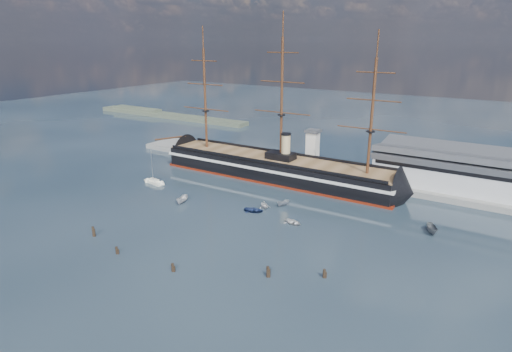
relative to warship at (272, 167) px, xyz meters
The scene contains 18 objects.
ground 21.60m from the warship, 70.46° to the right, with size 600.00×600.00×0.00m, color #15212D.
quay 23.76m from the warship, 43.10° to the left, with size 180.00×18.00×2.00m, color slate.
warehouse 68.21m from the warship, 17.08° to the left, with size 63.00×21.00×11.60m.
quay_tower 17.42m from the warship, 52.16° to the left, with size 5.00×5.00×15.00m.
shoreline 151.96m from the warship, 150.42° to the left, with size 120.00×10.00×4.00m.
warship is the anchor object (origin of this frame).
sailboat 42.61m from the warship, 138.28° to the right, with size 7.97×3.57×12.31m.
motorboat_a 38.96m from the warship, 105.48° to the right, with size 6.81×2.50×2.72m, color silver.
motorboat_b 33.77m from the warship, 68.37° to the right, with size 3.69×1.48×1.72m, color navy.
motorboat_c 28.74m from the warship, 52.16° to the right, with size 5.49×2.01×2.20m, color gray.
motorboat_d 30.38m from the warship, 63.52° to the right, with size 6.52×2.83×2.39m, color silver.
motorboat_e 42.20m from the warship, 51.18° to the right, with size 3.32×1.33×1.55m, color silver.
motorboat_f 62.88m from the warship, 16.96° to the right, with size 6.96×2.55×2.78m, color slate.
piling_near_left 69.10m from the warship, 101.57° to the right, with size 0.64×0.64×3.46m, color black.
piling_near_mid 71.50m from the warship, 77.18° to the right, with size 0.64×0.64×2.65m, color black.
piling_near_right 69.73m from the warship, 60.07° to the right, with size 0.64×0.64×3.27m, color black.
piling_far_right 70.50m from the warship, 50.16° to the right, with size 0.64×0.64×2.73m, color black.
piling_extra 70.89m from the warship, 90.87° to the right, with size 0.64×0.64×2.57m, color black.
Camera 1 is at (69.22, -70.09, 48.89)m, focal length 30.00 mm.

